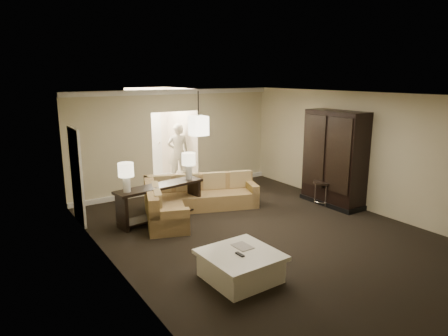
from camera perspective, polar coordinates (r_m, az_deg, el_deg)
ground at (r=8.27m, az=5.97°, el=-9.51°), size 8.00×8.00×0.00m
wall_back at (r=11.16m, az=-6.92°, el=3.90°), size 6.00×0.04×2.80m
wall_left at (r=6.42m, az=-15.03°, el=-3.34°), size 0.04×8.00×2.80m
wall_right at (r=9.98m, az=19.69°, el=2.13°), size 0.04×8.00×2.80m
ceiling at (r=7.64m, az=6.47°, el=10.26°), size 6.00×8.00×0.02m
crown_molding at (r=10.98m, az=-6.99°, el=10.73°), size 6.00×0.10×0.12m
baseboard at (r=11.40m, az=-6.62°, el=-2.79°), size 6.00×0.10×0.12m
side_door at (r=9.14m, az=-20.30°, el=-1.12°), size 0.05×0.90×2.10m
foyer at (r=12.38m, az=-9.68°, el=4.25°), size 1.44×2.02×2.80m
sectional_sofa at (r=9.42m, az=-4.83°, el=-4.52°), size 3.24×2.31×0.81m
coffee_table at (r=6.51m, az=2.36°, el=-13.75°), size 1.16×1.16×0.47m
console_table at (r=9.02m, az=-9.07°, el=-4.40°), size 2.13×0.79×0.81m
armoire at (r=10.21m, az=15.52°, el=1.07°), size 0.70×1.63×2.34m
drink_table at (r=10.20m, az=13.97°, el=-2.82°), size 0.49×0.49×0.61m
table_lamp_left at (r=8.44m, az=-13.83°, el=-0.66°), size 0.32×0.32×0.62m
table_lamp_right at (r=9.28m, az=-5.07°, el=0.91°), size 0.32×0.32×0.62m
pendant_light at (r=9.94m, az=-3.65°, el=6.06°), size 0.38×0.38×1.09m
person at (r=12.11m, az=-6.58°, el=2.62°), size 0.84×0.71×1.96m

